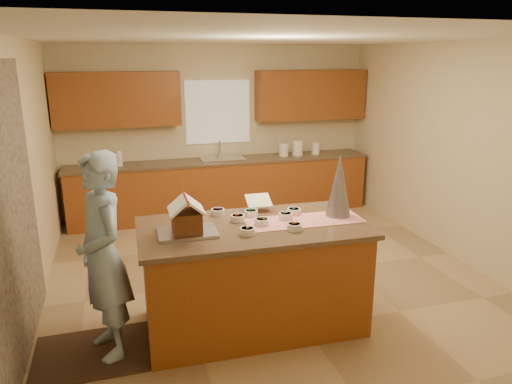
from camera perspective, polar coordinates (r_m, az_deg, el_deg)
floor at (r=5.77m, az=1.54°, el=-10.05°), size 5.50×5.50×0.00m
ceiling at (r=5.20m, az=1.77°, el=17.83°), size 5.50×5.50×0.00m
wall_back at (r=7.94m, az=-4.56°, el=7.31°), size 5.50×5.50×0.00m
wall_front at (r=2.96m, az=18.56°, el=-8.29°), size 5.50×5.50×0.00m
wall_left at (r=5.15m, az=-25.86°, el=1.10°), size 5.50×5.50×0.00m
wall_right at (r=6.53m, az=23.05°, el=4.26°), size 5.50×5.50×0.00m
stone_accent at (r=4.41m, az=-26.99°, el=-2.66°), size 0.00×2.50×2.50m
window_curtain at (r=7.87m, az=-4.57°, el=9.44°), size 1.05×0.03×1.00m
back_counter_base at (r=7.84m, az=-3.96°, el=0.42°), size 4.80×0.60×0.88m
back_counter_top at (r=7.73m, az=-4.03°, el=3.70°), size 4.85×0.63×0.04m
upper_cabinet_left at (r=7.53m, az=-16.17°, el=10.51°), size 1.85×0.35×0.80m
upper_cabinet_right at (r=8.17m, az=6.53°, el=11.39°), size 1.85×0.35×0.80m
sink at (r=7.73m, az=-4.02°, el=3.63°), size 0.70×0.45×0.12m
faucet at (r=7.87m, az=-4.33°, el=5.10°), size 0.03×0.03×0.28m
island_base at (r=4.62m, az=-0.34°, el=-10.22°), size 2.02×1.05×0.98m
island_top at (r=4.42m, az=-0.35°, el=-4.26°), size 2.11×1.14×0.04m
table_runner at (r=4.56m, az=5.75°, el=-3.38°), size 1.12×0.43×0.01m
baking_tray at (r=4.25m, az=-8.17°, el=-4.74°), size 0.52×0.39×0.03m
cookbook at (r=4.81m, az=0.29°, el=-1.05°), size 0.25×0.20×0.10m
tinsel_tree at (r=4.65m, az=9.84°, el=0.77°), size 0.25×0.25×0.61m
rug at (r=4.66m, az=-17.41°, el=-17.59°), size 1.21×0.79×0.01m
boy at (r=4.24m, az=-17.72°, el=-7.32°), size 0.61×0.75×1.78m
canister_a at (r=7.99m, az=3.30°, el=5.05°), size 0.16×0.16×0.21m
canister_b at (r=8.07m, az=4.97°, el=5.26°), size 0.18×0.18×0.25m
canister_c at (r=8.20m, az=7.11°, el=5.16°), size 0.14×0.14×0.20m
paper_towel at (r=7.53m, az=-15.98°, el=3.87°), size 0.11×0.11×0.23m
gingerbread_house at (r=4.21m, az=-8.24°, el=-3.08°), size 0.31×0.32×0.31m
candy_bowls at (r=4.50m, az=0.61°, el=-3.17°), size 0.85×0.74×0.06m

